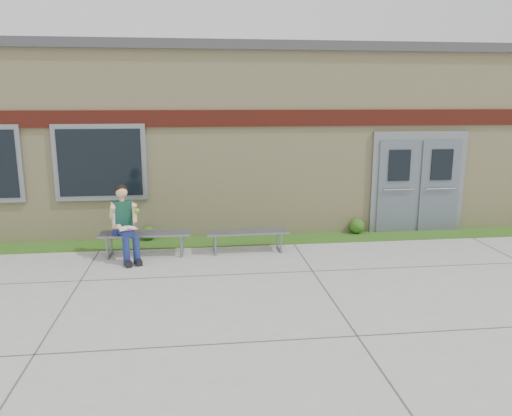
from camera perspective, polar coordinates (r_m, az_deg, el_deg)
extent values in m
plane|color=#9E9E99|center=(8.36, 0.54, -8.67)|extent=(80.00, 80.00, 0.00)
cube|color=#1E5215|center=(10.81, -1.25, -3.71)|extent=(16.00, 0.80, 0.02)
cube|color=beige|center=(13.81, -2.70, 8.18)|extent=(16.00, 6.00, 4.00)
cube|color=#3F3F42|center=(13.82, -2.80, 16.90)|extent=(16.20, 6.20, 0.20)
cube|color=maroon|center=(10.76, -1.52, 10.22)|extent=(16.00, 0.06, 0.35)
cube|color=slate|center=(10.96, -17.36, 4.98)|extent=(1.90, 0.08, 1.60)
cube|color=black|center=(10.92, -17.40, 4.95)|extent=(1.70, 0.04, 1.40)
cube|color=slate|center=(11.96, 18.01, 2.84)|extent=(2.20, 0.08, 2.30)
cube|color=slate|center=(11.73, 15.86, 2.31)|extent=(0.92, 0.06, 2.10)
cube|color=slate|center=(12.15, 20.22, 2.35)|extent=(0.92, 0.06, 2.10)
cube|color=slate|center=(9.96, -12.54, -2.85)|extent=(1.77, 0.54, 0.03)
cube|color=slate|center=(10.11, -16.44, -4.23)|extent=(0.06, 0.49, 0.40)
cube|color=slate|center=(9.97, -8.45, -4.09)|extent=(0.06, 0.49, 0.40)
cube|color=slate|center=(9.96, -1.00, -2.73)|extent=(1.64, 0.49, 0.03)
cube|color=slate|center=(9.98, -4.73, -4.07)|extent=(0.05, 0.45, 0.37)
cube|color=slate|center=(10.11, 2.69, -3.83)|extent=(0.05, 0.45, 0.37)
cube|color=navy|center=(9.93, -14.93, -2.41)|extent=(0.42, 0.36, 0.17)
cube|color=#103B2F|center=(9.84, -15.01, -0.61)|extent=(0.39, 0.31, 0.48)
sphere|color=#E3AE7D|center=(9.75, -15.13, 1.78)|extent=(0.28, 0.28, 0.22)
sphere|color=black|center=(9.76, -15.16, 1.92)|extent=(0.30, 0.30, 0.23)
cylinder|color=navy|center=(9.65, -15.14, -2.72)|extent=(0.30, 0.47, 0.16)
cylinder|color=navy|center=(9.69, -14.05, -2.61)|extent=(0.30, 0.47, 0.16)
cylinder|color=navy|center=(9.50, -14.61, -4.80)|extent=(0.13, 0.13, 0.52)
cylinder|color=navy|center=(9.54, -13.50, -4.68)|extent=(0.13, 0.13, 0.52)
cube|color=black|center=(9.49, -14.44, -6.13)|extent=(0.19, 0.29, 0.10)
cube|color=black|center=(9.53, -13.33, -6.00)|extent=(0.19, 0.29, 0.10)
cylinder|color=#E3AE7D|center=(9.73, -16.09, -0.44)|extent=(0.17, 0.25, 0.28)
cylinder|color=#E3AE7D|center=(9.81, -13.81, -0.21)|extent=(0.17, 0.25, 0.28)
cube|color=white|center=(9.52, -14.47, -2.23)|extent=(0.38, 0.33, 0.02)
cube|color=#D75073|center=(9.53, -14.46, -2.31)|extent=(0.39, 0.34, 0.01)
sphere|color=#5FAF2E|center=(9.67, -13.44, -0.30)|extent=(0.09, 0.09, 0.09)
sphere|color=#1E5215|center=(11.01, -12.19, -2.82)|extent=(0.30, 0.30, 0.30)
sphere|color=#1E5215|center=(11.52, 11.45, -2.01)|extent=(0.34, 0.34, 0.34)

